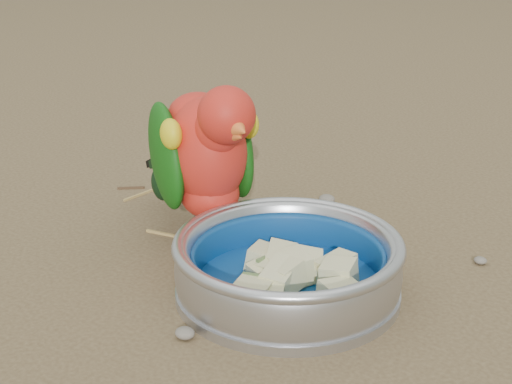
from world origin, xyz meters
The scene contains 6 objects.
ground centered at (0.00, 0.00, 0.00)m, with size 60.00×60.00×0.00m, color brown.
food_bowl centered at (0.04, 0.04, 0.01)m, with size 0.22×0.22×0.02m, color #B2B2BA.
bowl_wall centered at (0.04, 0.04, 0.04)m, with size 0.22×0.22×0.04m, color #B2B2BA, non-canonical shape.
fruit_wedges centered at (0.04, 0.04, 0.03)m, with size 0.13×0.13×0.03m, color beige, non-canonical shape.
lory_parrot centered at (-0.10, 0.09, 0.09)m, with size 0.11×0.23×0.19m, color red, non-canonical shape.
ground_debris centered at (0.04, 0.04, 0.00)m, with size 0.90×0.80×0.01m, color #AE8E4C, non-canonical shape.
Camera 1 is at (0.42, -0.54, 0.38)m, focal length 55.00 mm.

